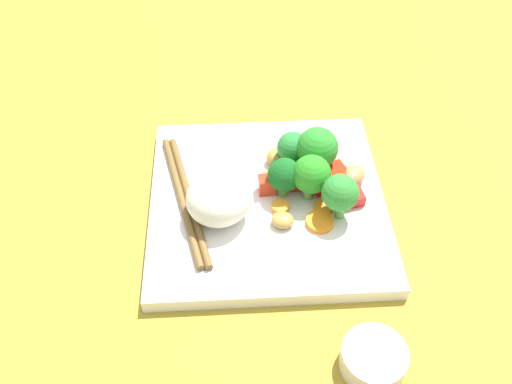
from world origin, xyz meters
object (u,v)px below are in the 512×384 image
(rice_mound, at_px, (219,198))
(sauce_cup, at_px, (373,359))
(carrot_slice_2, at_px, (273,178))
(square_plate, at_px, (267,202))
(chopstick_pair, at_px, (185,200))
(broccoli_floret_0, at_px, (312,176))

(rice_mound, height_order, sauce_cup, rice_mound)
(rice_mound, distance_m, carrot_slice_2, 0.09)
(square_plate, height_order, chopstick_pair, chopstick_pair)
(broccoli_floret_0, bearing_deg, chopstick_pair, 90.18)
(square_plate, bearing_deg, broccoli_floret_0, -92.67)
(rice_mound, distance_m, sauce_cup, 0.24)
(carrot_slice_2, bearing_deg, chopstick_pair, 107.45)
(chopstick_pair, xyz_separation_m, sauce_cup, (-0.21, -0.18, -0.01))
(carrot_slice_2, relative_size, chopstick_pair, 0.12)
(broccoli_floret_0, bearing_deg, rice_mound, 101.11)
(sauce_cup, bearing_deg, square_plate, 22.42)
(sauce_cup, bearing_deg, carrot_slice_2, 17.98)
(chopstick_pair, distance_m, sauce_cup, 0.27)
(chopstick_pair, bearing_deg, square_plate, 78.43)
(square_plate, height_order, rice_mound, rice_mound)
(square_plate, xyz_separation_m, rice_mound, (-0.02, 0.06, 0.04))
(chopstick_pair, bearing_deg, broccoli_floret_0, 76.96)
(rice_mound, bearing_deg, carrot_slice_2, -50.62)
(rice_mound, distance_m, chopstick_pair, 0.05)
(broccoli_floret_0, bearing_deg, carrot_slice_2, 51.82)
(carrot_slice_2, xyz_separation_m, chopstick_pair, (-0.03, 0.11, 0.00))
(broccoli_floret_0, height_order, chopstick_pair, broccoli_floret_0)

